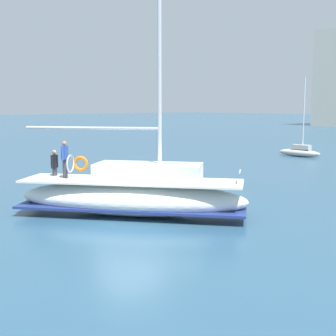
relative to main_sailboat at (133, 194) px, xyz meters
name	(u,v)px	position (x,y,z in m)	size (l,w,h in m)	color
ground_plane	(129,223)	(0.93, -0.89, -0.91)	(400.00, 400.00, 0.00)	#284C66
main_sailboat	(133,194)	(0.00, 0.00, 0.00)	(9.00, 7.87, 12.79)	white
moored_cutter_left	(300,151)	(-8.13, 24.47, -0.42)	(4.12, 1.16, 6.97)	#B7B2A8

